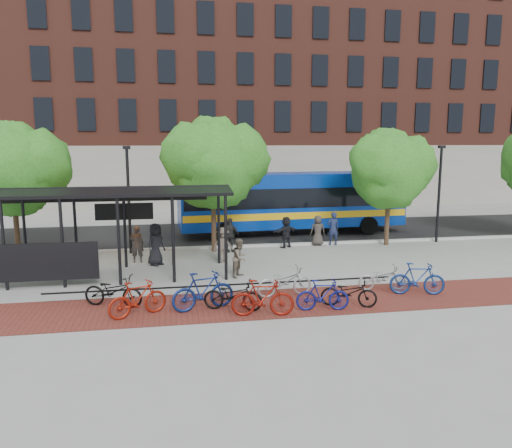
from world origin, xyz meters
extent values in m
plane|color=#9E9E99|center=(0.00, 0.00, 0.00)|extent=(160.00, 160.00, 0.00)
cube|color=black|center=(0.00, 8.00, 0.01)|extent=(160.00, 8.00, 0.01)
cube|color=#B7B7B2|center=(0.00, 4.00, 0.06)|extent=(160.00, 0.25, 0.12)
cube|color=maroon|center=(-2.00, -5.00, 0.00)|extent=(24.00, 3.00, 0.01)
cube|color=black|center=(-3.30, -4.10, 0.00)|extent=(12.00, 0.05, 0.95)
cube|color=brown|center=(10.00, 26.00, 10.00)|extent=(55.00, 14.00, 20.00)
cube|color=#7A664C|center=(-16.00, 40.00, 15.00)|extent=(22.00, 22.00, 30.00)
cylinder|color=black|center=(-11.00, -1.85, 1.65)|extent=(0.12, 0.12, 3.30)
cylinder|color=black|center=(-11.00, 0.85, 1.65)|extent=(0.12, 0.12, 3.30)
cylinder|color=black|center=(-9.00, -1.85, 1.65)|extent=(0.12, 0.12, 3.30)
cylinder|color=black|center=(-9.00, 0.85, 1.65)|extent=(0.12, 0.12, 3.30)
cylinder|color=black|center=(-7.00, -1.85, 1.65)|extent=(0.12, 0.12, 3.30)
cylinder|color=black|center=(-7.00, 0.85, 1.65)|extent=(0.12, 0.12, 3.30)
cylinder|color=black|center=(-5.00, -1.85, 1.65)|extent=(0.12, 0.12, 3.30)
cylinder|color=black|center=(-5.00, 0.85, 1.65)|extent=(0.12, 0.12, 3.30)
cylinder|color=black|center=(-3.00, -1.85, 1.65)|extent=(0.12, 0.12, 3.30)
cylinder|color=black|center=(-3.00, 0.85, 1.65)|extent=(0.12, 0.12, 3.30)
cube|color=black|center=(-10.00, -1.90, 1.00)|extent=(4.50, 0.08, 1.40)
cube|color=black|center=(-8.00, -1.20, 3.45)|extent=(10.60, 1.65, 0.29)
cube|color=black|center=(-8.00, 0.20, 3.45)|extent=(10.60, 1.65, 0.29)
cube|color=black|center=(-8.00, 0.90, 3.05)|extent=(9.00, 0.10, 0.40)
cube|color=black|center=(-7.00, 0.95, 2.40)|extent=(2.40, 0.12, 0.70)
cube|color=#FF7200|center=(-7.00, 1.03, 2.40)|extent=(2.20, 0.02, 0.55)
cylinder|color=#382619|center=(-12.00, 3.30, 1.19)|extent=(0.24, 0.24, 2.38)
sphere|color=#2F691C|center=(-12.00, 3.30, 3.98)|extent=(4.00, 4.00, 4.00)
sphere|color=#2F691C|center=(-11.00, 3.50, 4.28)|extent=(3.20, 3.20, 3.20)
sphere|color=#2F691C|center=(-11.90, 3.70, 4.78)|extent=(2.80, 2.80, 2.80)
cylinder|color=#382619|center=(-3.00, 3.30, 1.26)|extent=(0.24, 0.24, 2.52)
sphere|color=#2F691C|center=(-3.00, 3.30, 4.20)|extent=(4.20, 4.20, 4.20)
sphere|color=#2F691C|center=(-1.95, 3.50, 4.50)|extent=(3.36, 3.36, 3.36)
sphere|color=#2F691C|center=(-3.84, 3.00, 4.60)|extent=(3.15, 3.15, 3.15)
sphere|color=#2F691C|center=(-2.90, 3.70, 5.00)|extent=(2.94, 2.94, 2.94)
cylinder|color=#382619|center=(6.00, 3.30, 1.14)|extent=(0.24, 0.24, 2.27)
sphere|color=#2F691C|center=(6.00, 3.30, 3.79)|extent=(3.80, 3.80, 3.80)
sphere|color=#2F691C|center=(6.95, 3.50, 4.09)|extent=(3.04, 3.04, 3.04)
sphere|color=#2F691C|center=(5.24, 3.00, 4.20)|extent=(2.85, 2.85, 2.85)
sphere|color=#2F691C|center=(6.10, 3.70, 4.59)|extent=(2.66, 2.66, 2.66)
cylinder|color=black|center=(-7.00, 3.60, 2.50)|extent=(0.14, 0.14, 5.00)
cube|color=black|center=(-7.00, 3.60, 5.05)|extent=(0.35, 0.20, 0.15)
cylinder|color=black|center=(9.00, 3.60, 2.50)|extent=(0.14, 0.14, 5.00)
cube|color=black|center=(9.00, 3.60, 5.05)|extent=(0.35, 0.20, 0.15)
cube|color=#0832A0|center=(1.94, 7.35, 1.99)|extent=(13.20, 3.53, 2.99)
cube|color=black|center=(1.94, 7.35, 2.23)|extent=(12.94, 3.56, 1.09)
cube|color=yellow|center=(1.94, 7.35, 1.25)|extent=(13.07, 3.57, 0.38)
cube|color=#0832A0|center=(1.94, 7.35, 3.43)|extent=(12.92, 3.23, 0.20)
cylinder|color=black|center=(-2.16, 5.71, 0.52)|extent=(1.06, 0.36, 1.05)
cylinder|color=black|center=(-2.31, 8.54, 0.52)|extent=(1.06, 0.36, 1.05)
cylinder|color=black|center=(6.19, 6.16, 0.52)|extent=(1.06, 0.36, 1.05)
cylinder|color=black|center=(6.04, 8.99, 0.52)|extent=(1.06, 0.36, 1.05)
imported|color=black|center=(-6.99, -4.40, 0.52)|extent=(2.11, 1.35, 1.05)
imported|color=maroon|center=(-6.16, -5.49, 0.57)|extent=(1.93, 1.27, 1.13)
imported|color=navy|center=(-4.13, -5.24, 0.63)|extent=(2.17, 1.15, 1.25)
imported|color=black|center=(-3.20, -5.44, 0.50)|extent=(2.01, 1.22, 1.00)
imported|color=maroon|center=(-2.37, -6.15, 0.58)|extent=(2.00, 0.81, 1.17)
imported|color=#9D9D9F|center=(-1.24, -4.28, 0.52)|extent=(2.05, 0.92, 1.04)
imported|color=navy|center=(-0.39, -5.97, 0.51)|extent=(1.75, 0.70, 1.02)
imported|color=black|center=(0.57, -5.75, 0.48)|extent=(1.92, 1.21, 0.95)
imported|color=#9B9B9E|center=(2.41, -4.22, 0.46)|extent=(1.80, 0.82, 0.91)
imported|color=navy|center=(3.39, -4.94, 0.58)|extent=(1.99, 0.98, 1.15)
imported|color=black|center=(-5.74, 1.00, 0.92)|extent=(1.05, 1.06, 1.85)
imported|color=#38302D|center=(-6.57, 1.62, 0.83)|extent=(0.62, 0.42, 1.66)
imported|color=brown|center=(-2.81, 1.02, 0.79)|extent=(1.17, 0.99, 1.58)
imported|color=#2A2A2A|center=(-2.26, 3.06, 0.84)|extent=(1.05, 0.64, 1.67)
imported|color=black|center=(0.69, 3.56, 0.79)|extent=(1.52, 1.10, 1.59)
imported|color=#3B342F|center=(2.43, 3.80, 0.79)|extent=(0.82, 0.59, 1.57)
imported|color=#1D2544|center=(3.25, 3.80, 0.86)|extent=(0.64, 0.43, 1.72)
imported|color=#65594B|center=(-2.40, -1.50, 0.77)|extent=(0.92, 0.95, 1.55)
camera|label=1|loc=(-5.12, -20.63, 5.35)|focal=35.00mm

